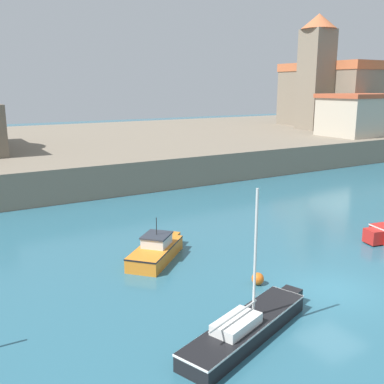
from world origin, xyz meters
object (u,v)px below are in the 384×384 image
(sailboat_black_2, at_px, (247,326))
(mooring_buoy, at_px, (258,279))
(motorboat_orange_0, at_px, (157,250))
(church, at_px, (335,92))
(harbor_shed_near_wharf, at_px, (360,114))

(sailboat_black_2, height_order, mooring_buoy, sailboat_black_2)
(motorboat_orange_0, relative_size, church, 0.28)
(motorboat_orange_0, relative_size, mooring_buoy, 7.84)
(sailboat_black_2, relative_size, mooring_buoy, 12.20)
(mooring_buoy, relative_size, harbor_shed_near_wharf, 0.06)
(motorboat_orange_0, xyz_separation_m, harbor_shed_near_wharf, (37.00, 18.07, 4.75))
(church, height_order, harbor_shed_near_wharf, church)
(sailboat_black_2, bearing_deg, mooring_buoy, 46.24)
(motorboat_orange_0, relative_size, harbor_shed_near_wharf, 0.46)
(sailboat_black_2, bearing_deg, harbor_shed_near_wharf, 35.03)
(motorboat_orange_0, height_order, harbor_shed_near_wharf, harbor_shed_near_wharf)
(motorboat_orange_0, distance_m, harbor_shed_near_wharf, 41.45)
(sailboat_black_2, height_order, harbor_shed_near_wharf, harbor_shed_near_wharf)
(motorboat_orange_0, height_order, sailboat_black_2, sailboat_black_2)
(motorboat_orange_0, xyz_separation_m, mooring_buoy, (2.51, -5.06, -0.21))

